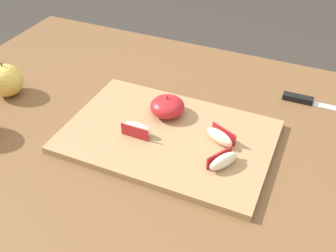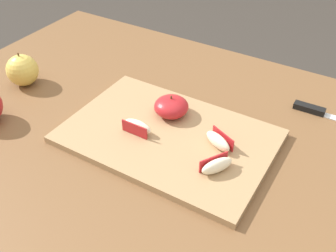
{
  "view_description": "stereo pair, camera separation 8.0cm",
  "coord_description": "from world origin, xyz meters",
  "px_view_note": "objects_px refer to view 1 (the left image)",
  "views": [
    {
      "loc": [
        0.18,
        -0.59,
        1.31
      ],
      "look_at": [
        -0.07,
        -0.02,
        0.81
      ],
      "focal_mm": 41.91,
      "sensor_mm": 36.0,
      "label": 1
    },
    {
      "loc": [
        0.25,
        -0.55,
        1.31
      ],
      "look_at": [
        -0.07,
        -0.02,
        0.81
      ],
      "focal_mm": 41.91,
      "sensor_mm": 36.0,
      "label": 2
    }
  ],
  "objects_px": {
    "apple_half_skin_up": "(167,106)",
    "cutting_board": "(168,136)",
    "apple_wedge_left": "(137,129)",
    "paring_knife": "(304,100)",
    "whole_apple_golden": "(6,80)",
    "apple_wedge_front": "(220,136)",
    "apple_wedge_near_knife": "(223,161)"
  },
  "relations": [
    {
      "from": "apple_half_skin_up",
      "to": "cutting_board",
      "type": "bearing_deg",
      "value": -64.96
    },
    {
      "from": "apple_wedge_left",
      "to": "apple_half_skin_up",
      "type": "bearing_deg",
      "value": 72.45
    },
    {
      "from": "paring_knife",
      "to": "whole_apple_golden",
      "type": "relative_size",
      "value": 1.86
    },
    {
      "from": "apple_wedge_front",
      "to": "paring_knife",
      "type": "distance_m",
      "value": 0.27
    },
    {
      "from": "apple_wedge_left",
      "to": "apple_wedge_front",
      "type": "relative_size",
      "value": 0.96
    },
    {
      "from": "apple_wedge_near_knife",
      "to": "paring_knife",
      "type": "xyz_separation_m",
      "value": [
        0.11,
        0.3,
        -0.02
      ]
    },
    {
      "from": "whole_apple_golden",
      "to": "apple_wedge_near_knife",
      "type": "bearing_deg",
      "value": -4.84
    },
    {
      "from": "apple_wedge_near_knife",
      "to": "paring_knife",
      "type": "distance_m",
      "value": 0.32
    },
    {
      "from": "cutting_board",
      "to": "apple_half_skin_up",
      "type": "relative_size",
      "value": 5.62
    },
    {
      "from": "apple_wedge_left",
      "to": "paring_knife",
      "type": "distance_m",
      "value": 0.41
    },
    {
      "from": "paring_knife",
      "to": "apple_wedge_near_knife",
      "type": "bearing_deg",
      "value": -109.48
    },
    {
      "from": "paring_knife",
      "to": "cutting_board",
      "type": "bearing_deg",
      "value": -133.33
    },
    {
      "from": "apple_wedge_near_knife",
      "to": "apple_wedge_left",
      "type": "distance_m",
      "value": 0.19
    },
    {
      "from": "apple_wedge_left",
      "to": "apple_wedge_front",
      "type": "bearing_deg",
      "value": 16.3
    },
    {
      "from": "apple_wedge_front",
      "to": "apple_wedge_left",
      "type": "bearing_deg",
      "value": -163.7
    },
    {
      "from": "apple_half_skin_up",
      "to": "whole_apple_golden",
      "type": "bearing_deg",
      "value": -171.11
    },
    {
      "from": "cutting_board",
      "to": "apple_wedge_near_knife",
      "type": "relative_size",
      "value": 6.46
    },
    {
      "from": "cutting_board",
      "to": "apple_half_skin_up",
      "type": "height_order",
      "value": "apple_half_skin_up"
    },
    {
      "from": "paring_knife",
      "to": "apple_wedge_left",
      "type": "bearing_deg",
      "value": -136.4
    },
    {
      "from": "paring_knife",
      "to": "whole_apple_golden",
      "type": "height_order",
      "value": "whole_apple_golden"
    },
    {
      "from": "cutting_board",
      "to": "apple_half_skin_up",
      "type": "xyz_separation_m",
      "value": [
        -0.03,
        0.06,
        0.03
      ]
    },
    {
      "from": "cutting_board",
      "to": "apple_wedge_front",
      "type": "distance_m",
      "value": 0.11
    },
    {
      "from": "apple_wedge_front",
      "to": "whole_apple_golden",
      "type": "distance_m",
      "value": 0.53
    },
    {
      "from": "cutting_board",
      "to": "apple_wedge_left",
      "type": "xyz_separation_m",
      "value": [
        -0.06,
        -0.03,
        0.02
      ]
    },
    {
      "from": "apple_wedge_near_knife",
      "to": "apple_wedge_left",
      "type": "relative_size",
      "value": 1.02
    },
    {
      "from": "apple_wedge_near_knife",
      "to": "whole_apple_golden",
      "type": "xyz_separation_m",
      "value": [
        -0.55,
        0.05,
        0.01
      ]
    },
    {
      "from": "apple_wedge_left",
      "to": "apple_wedge_front",
      "type": "height_order",
      "value": "same"
    },
    {
      "from": "cutting_board",
      "to": "apple_wedge_front",
      "type": "bearing_deg",
      "value": 10.33
    },
    {
      "from": "apple_wedge_near_knife",
      "to": "apple_wedge_left",
      "type": "height_order",
      "value": "same"
    },
    {
      "from": "apple_wedge_front",
      "to": "paring_knife",
      "type": "bearing_deg",
      "value": 60.38
    },
    {
      "from": "apple_wedge_front",
      "to": "apple_wedge_near_knife",
      "type": "bearing_deg",
      "value": -68.04
    },
    {
      "from": "cutting_board",
      "to": "paring_knife",
      "type": "xyz_separation_m",
      "value": [
        0.24,
        0.25,
        -0.0
      ]
    }
  ]
}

